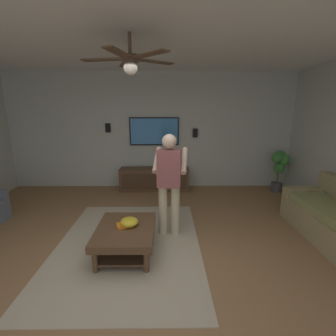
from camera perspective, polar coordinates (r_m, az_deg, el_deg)
The scene contains 16 objects.
ground_plane at distance 3.49m, azimuth -6.78°, elevation -21.54°, with size 8.50×8.50×0.00m, color olive.
wall_back_tv at distance 6.22m, azimuth -3.89°, elevation 8.60°, with size 0.10×7.28×2.87m, color #B2B7AD.
ceiling_slab at distance 2.98m, azimuth -8.67°, elevation 31.42°, with size 6.82×7.28×0.10m, color white.
area_rug at distance 3.90m, azimuth -9.26°, elevation -17.36°, with size 2.87×2.13×0.01m, color tan.
coffee_table at distance 3.58m, azimuth -9.93°, elevation -15.06°, with size 1.00×0.80×0.40m.
media_console at distance 6.11m, azimuth -3.21°, elevation -2.60°, with size 0.45×1.70×0.55m.
tv at distance 6.12m, azimuth -3.26°, elevation 8.59°, with size 0.05×1.23×0.69m.
person_standing at distance 3.81m, azimuth 0.30°, elevation -2.62°, with size 0.58×0.59×1.64m.
potted_plant_tall at distance 6.44m, azimuth 24.76°, elevation 0.76°, with size 0.45×0.45×1.00m.
bowl at distance 3.54m, azimuth -9.10°, elevation -12.40°, with size 0.26×0.26×0.11m, color gold.
remote_white at distance 3.72m, azimuth -8.54°, elevation -11.83°, with size 0.15×0.04×0.02m, color white.
book at distance 3.56m, azimuth -10.13°, elevation -13.05°, with size 0.22×0.16×0.04m, color orange.
vase_round at distance 5.97m, azimuth -0.97°, elevation 0.84°, with size 0.22×0.22×0.22m, color gold.
wall_speaker_left at distance 6.18m, azimuth 6.40°, elevation 8.18°, with size 0.06×0.12×0.22m, color black.
wall_speaker_right at distance 6.29m, azimuth -13.93°, elevation 9.14°, with size 0.06×0.12×0.22m, color black.
ceiling_fan at distance 3.10m, azimuth -8.83°, elevation 23.55°, with size 1.19×1.12×0.46m.
Camera 1 is at (-2.82, -0.36, 2.03)m, focal length 25.97 mm.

